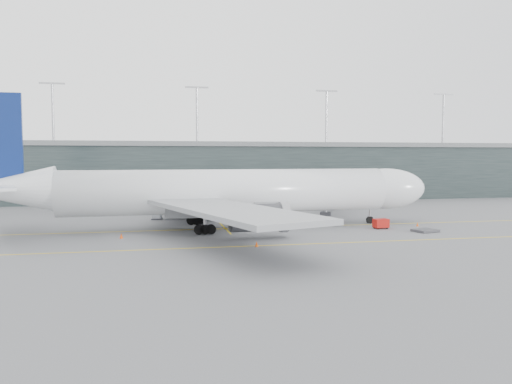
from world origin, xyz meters
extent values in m
plane|color=#59585D|center=(0.00, 0.00, 0.00)|extent=(320.00, 320.00, 0.00)
cube|color=yellow|center=(0.00, -4.00, 0.01)|extent=(160.00, 0.25, 0.02)
cube|color=yellow|center=(0.00, -20.00, 0.01)|extent=(160.00, 0.25, 0.02)
cube|color=yellow|center=(5.00, 20.00, 0.01)|extent=(0.25, 60.00, 0.02)
cube|color=#1E2829|center=(0.00, 58.00, 7.00)|extent=(240.00, 35.00, 14.00)
cube|color=slate|center=(0.00, 58.00, 14.60)|extent=(240.00, 36.00, 1.20)
cylinder|color=#9E9EA3|center=(-30.00, 48.00, 22.00)|extent=(0.60, 0.60, 14.00)
cylinder|color=#9E9EA3|center=(5.00, 48.00, 22.00)|extent=(0.60, 0.60, 14.00)
cylinder|color=#9E9EA3|center=(40.00, 48.00, 22.00)|extent=(0.60, 0.60, 14.00)
cylinder|color=#9E9EA3|center=(75.00, 48.00, 22.00)|extent=(0.60, 0.60, 14.00)
cylinder|color=white|center=(5.50, -3.62, 5.92)|extent=(51.63, 8.88, 6.93)
ellipsoid|color=white|center=(32.86, -2.58, 5.92)|extent=(14.80, 7.48, 6.93)
cone|color=white|center=(-26.32, -4.84, 6.70)|extent=(12.54, 7.11, 6.65)
cube|color=gray|center=(4.39, -3.67, 3.24)|extent=(18.08, 6.26, 2.23)
cube|color=black|center=(37.11, -2.42, 7.04)|extent=(2.58, 3.44, 0.89)
cube|color=gray|center=(2.81, -21.06, 4.81)|extent=(19.67, 33.93, 0.61)
cylinder|color=#3C3C41|center=(8.14, -14.15, 2.91)|extent=(7.97, 4.21, 3.91)
cube|color=gray|center=(1.49, 13.56, 4.81)|extent=(17.51, 33.87, 0.61)
cylinder|color=#3C3C41|center=(7.33, 7.07, 2.91)|extent=(7.97, 4.21, 3.91)
cube|color=white|center=(-27.67, 1.26, 7.26)|extent=(8.22, 11.17, 0.39)
cylinder|color=black|center=(30.07, -2.69, 0.61)|extent=(1.25, 0.49, 1.23)
cylinder|color=#9E9EA3|center=(30.07, -2.69, 1.45)|extent=(0.34, 0.34, 2.91)
cylinder|color=black|center=(1.24, -9.15, 0.73)|extent=(1.47, 0.61, 1.45)
cylinder|color=black|center=(0.83, 1.57, 0.73)|extent=(1.47, 0.61, 1.45)
cube|color=#2B2B30|center=(22.83, 1.24, 5.18)|extent=(4.53, 4.74, 2.90)
cube|color=#2B2B30|center=(26.26, 9.12, 5.18)|extent=(7.74, 13.38, 2.59)
cube|color=#2B2B30|center=(31.63, 21.47, 5.18)|extent=(7.98, 13.48, 2.69)
cube|color=#2B2B30|center=(36.99, 33.82, 5.18)|extent=(8.22, 13.59, 2.80)
cylinder|color=#9E9EA3|center=(26.55, 9.79, 1.97)|extent=(0.52, 0.52, 3.94)
cube|color=#3C3C41|center=(26.55, 9.79, 0.36)|extent=(2.52, 2.25, 0.73)
cylinder|color=#2B2B30|center=(22.83, 40.50, 5.18)|extent=(4.14, 4.14, 3.11)
cylinder|color=#2B2B30|center=(22.83, 40.50, 1.86)|extent=(1.86, 1.86, 3.73)
cube|color=#A3110B|center=(29.13, -8.92, 0.88)|extent=(2.40, 1.65, 1.35)
cylinder|color=black|center=(28.35, -9.51, 0.21)|extent=(0.43, 0.19, 0.42)
cylinder|color=black|center=(30.00, -9.36, 0.21)|extent=(0.43, 0.19, 0.42)
cylinder|color=black|center=(28.26, -8.48, 0.21)|extent=(0.43, 0.19, 0.42)
cylinder|color=black|center=(29.91, -8.33, 0.21)|extent=(0.43, 0.19, 0.42)
cube|color=#353539|center=(34.30, -13.29, 0.21)|extent=(4.05, 3.58, 0.34)
cube|color=#3C3C41|center=(-5.54, 9.77, 0.14)|extent=(2.20, 1.93, 0.19)
cube|color=#9EA2A9|center=(-5.54, 9.77, 1.00)|extent=(1.81, 1.74, 1.42)
cube|color=#263197|center=(-5.54, 9.77, 1.74)|extent=(1.87, 1.80, 0.08)
cube|color=#3C3C41|center=(-3.04, 10.80, 0.16)|extent=(2.21, 1.82, 0.21)
cube|color=#A9AEB5|center=(-3.04, 10.80, 1.10)|extent=(1.78, 1.69, 1.56)
cube|color=#263197|center=(-3.04, 10.80, 1.91)|extent=(1.84, 1.74, 0.08)
cube|color=#3C3C41|center=(-0.57, 9.90, 0.15)|extent=(2.38, 2.15, 0.20)
cube|color=#A2A6AE|center=(-0.57, 9.90, 1.03)|extent=(1.98, 1.92, 1.46)
cube|color=#263197|center=(-0.57, 9.90, 1.79)|extent=(2.04, 1.99, 0.08)
cone|color=#E9560C|center=(36.22, -7.58, 0.33)|extent=(0.41, 0.41, 0.66)
cone|color=#E24F0C|center=(6.66, -20.58, 0.35)|extent=(0.43, 0.43, 0.69)
cone|color=#D06D0B|center=(9.40, 12.25, 0.37)|extent=(0.47, 0.47, 0.74)
cone|color=#D6440B|center=(-10.56, -10.58, 0.38)|extent=(0.48, 0.48, 0.77)
camera|label=1|loc=(-5.86, -81.72, 11.31)|focal=35.00mm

